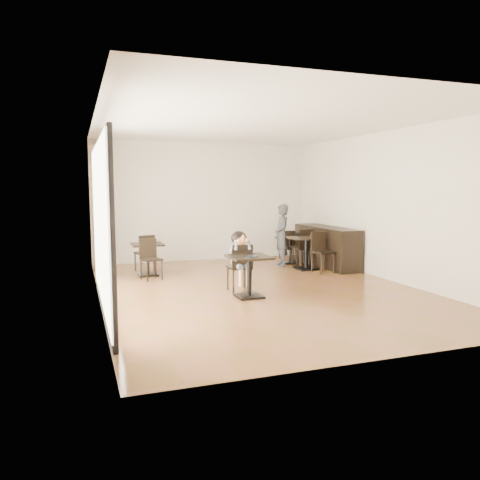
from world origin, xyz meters
name	(u,v)px	position (x,y,z in m)	size (l,w,h in m)	color
floor	(258,289)	(0.00, 0.00, 0.00)	(6.00, 8.00, 0.01)	brown
ceiling	(259,123)	(0.00, 0.00, 3.20)	(6.00, 8.00, 0.01)	white
wall_back	(205,202)	(0.00, 4.00, 1.60)	(6.00, 0.01, 3.20)	beige
wall_front	(389,223)	(0.00, -4.00, 1.60)	(6.00, 0.01, 3.20)	beige
wall_left	(97,211)	(-3.00, 0.00, 1.60)	(0.01, 8.00, 3.20)	beige
wall_right	(389,206)	(3.00, 0.00, 1.60)	(0.01, 8.00, 3.20)	beige
storefront_window	(100,224)	(-2.97, -0.50, 1.40)	(0.04, 4.50, 2.60)	white
child_table	(249,277)	(-0.41, -0.57, 0.38)	(0.72, 0.72, 0.76)	black
child_chair	(239,268)	(-0.41, -0.02, 0.46)	(0.41, 0.41, 0.92)	black
child	(239,261)	(-0.41, -0.02, 0.58)	(0.41, 0.58, 1.16)	slate
plate	(251,256)	(-0.41, -0.67, 0.77)	(0.26, 0.26, 0.02)	black
pizza_slice	(242,241)	(-0.41, -0.21, 1.00)	(0.27, 0.21, 0.06)	tan
adult_patron	(282,235)	(1.58, 2.38, 0.79)	(0.57, 0.38, 1.57)	#38393D
cafe_table_mid	(306,253)	(1.93, 1.70, 0.40)	(0.75, 0.75, 0.79)	black
cafe_table_left	(148,259)	(-1.84, 2.20, 0.37)	(0.69, 0.69, 0.73)	black
cafe_table_back	(291,250)	(1.98, 2.68, 0.34)	(0.65, 0.65, 0.69)	black
chair_mid_a	(302,247)	(2.09, 2.25, 0.48)	(0.43, 0.43, 0.95)	black
chair_mid_b	(323,253)	(2.09, 1.15, 0.48)	(0.43, 0.43, 0.95)	black
chair_left_a	(144,253)	(-1.84, 2.75, 0.44)	(0.39, 0.39, 0.88)	black
chair_left_b	(151,260)	(-1.84, 1.65, 0.44)	(0.39, 0.39, 0.88)	black
chair_back_a	(287,245)	(2.11, 3.23, 0.41)	(0.37, 0.37, 0.82)	black
chair_back_b	(305,250)	(2.11, 2.13, 0.41)	(0.37, 0.37, 0.82)	black
service_counter	(326,246)	(2.65, 2.00, 0.50)	(0.60, 2.40, 1.00)	black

